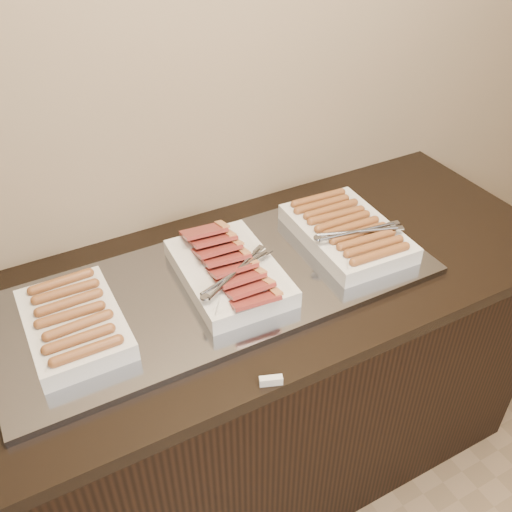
{
  "coord_description": "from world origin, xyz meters",
  "views": [
    {
      "loc": [
        -0.49,
        1.03,
        1.93
      ],
      "look_at": [
        0.1,
        2.13,
        0.97
      ],
      "focal_mm": 40.0,
      "sensor_mm": 36.0,
      "label": 1
    }
  ],
  "objects_px": {
    "dish_center": "(229,271)",
    "counter": "(229,391)",
    "warming_tray": "(218,286)",
    "dish_right": "(347,231)",
    "dish_left": "(74,322)"
  },
  "relations": [
    {
      "from": "dish_center",
      "to": "counter",
      "type": "bearing_deg",
      "value": 168.57
    },
    {
      "from": "warming_tray",
      "to": "dish_right",
      "type": "relative_size",
      "value": 3.02
    },
    {
      "from": "warming_tray",
      "to": "counter",
      "type": "bearing_deg",
      "value": 0.0
    },
    {
      "from": "dish_left",
      "to": "dish_right",
      "type": "bearing_deg",
      "value": 0.01
    },
    {
      "from": "warming_tray",
      "to": "dish_right",
      "type": "distance_m",
      "value": 0.43
    },
    {
      "from": "dish_left",
      "to": "warming_tray",
      "type": "bearing_deg",
      "value": 0.24
    },
    {
      "from": "counter",
      "to": "dish_center",
      "type": "bearing_deg",
      "value": -14.12
    },
    {
      "from": "warming_tray",
      "to": "dish_left",
      "type": "distance_m",
      "value": 0.39
    },
    {
      "from": "counter",
      "to": "dish_left",
      "type": "xyz_separation_m",
      "value": [
        -0.41,
        0.0,
        0.5
      ]
    },
    {
      "from": "counter",
      "to": "warming_tray",
      "type": "xyz_separation_m",
      "value": [
        -0.02,
        0.0,
        0.46
      ]
    },
    {
      "from": "dish_left",
      "to": "dish_center",
      "type": "relative_size",
      "value": 0.83
    },
    {
      "from": "warming_tray",
      "to": "dish_left",
      "type": "xyz_separation_m",
      "value": [
        -0.39,
        0.0,
        0.04
      ]
    },
    {
      "from": "counter",
      "to": "dish_center",
      "type": "height_order",
      "value": "dish_center"
    },
    {
      "from": "counter",
      "to": "dish_right",
      "type": "relative_size",
      "value": 5.19
    },
    {
      "from": "counter",
      "to": "dish_left",
      "type": "height_order",
      "value": "dish_left"
    }
  ]
}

